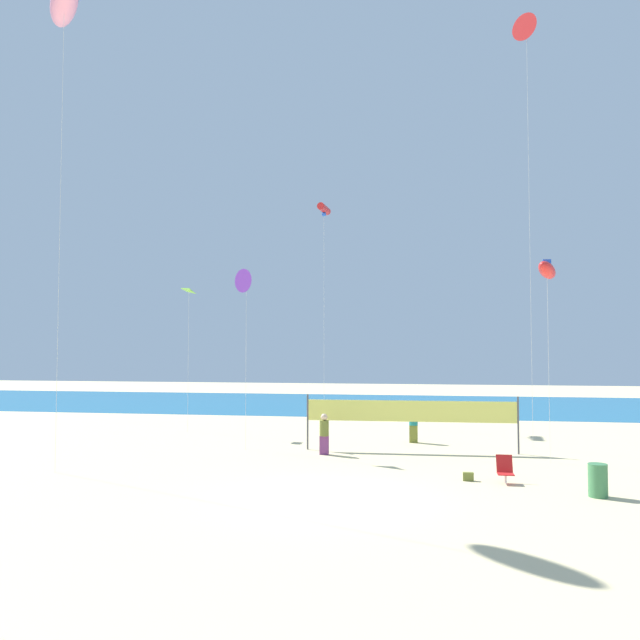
% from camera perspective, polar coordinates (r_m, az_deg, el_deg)
% --- Properties ---
extents(ground_plane, '(120.00, 120.00, 0.00)m').
position_cam_1_polar(ground_plane, '(19.00, 1.09, -16.06)').
color(ground_plane, beige).
extents(ocean_band, '(120.00, 20.00, 0.01)m').
position_cam_1_polar(ocean_band, '(49.89, 6.37, -7.71)').
color(ocean_band, '#1E6B99').
rests_on(ocean_band, ground).
extents(beachgoer_teal_shirt, '(0.41, 0.41, 1.78)m').
position_cam_1_polar(beachgoer_teal_shirt, '(29.84, 8.59, -9.28)').
color(beachgoer_teal_shirt, olive).
rests_on(beachgoer_teal_shirt, ground).
extents(beachgoer_olive_shirt, '(0.39, 0.39, 1.70)m').
position_cam_1_polar(beachgoer_olive_shirt, '(26.25, 0.39, -10.32)').
color(beachgoer_olive_shirt, '#7A3872').
rests_on(beachgoer_olive_shirt, ground).
extents(folding_beach_chair, '(0.52, 0.65, 0.89)m').
position_cam_1_polar(folding_beach_chair, '(21.79, 16.64, -12.96)').
color(folding_beach_chair, red).
rests_on(folding_beach_chair, ground).
extents(trash_barrel, '(0.55, 0.55, 0.98)m').
position_cam_1_polar(trash_barrel, '(20.73, 24.19, -13.30)').
color(trash_barrel, '#3F7F4C').
rests_on(trash_barrel, ground).
extents(volleyball_net, '(9.01, 0.30, 2.40)m').
position_cam_1_polar(volleyball_net, '(27.14, 8.31, -8.47)').
color(volleyball_net, '#4C4C51').
rests_on(volleyball_net, ground).
extents(beach_handbag, '(0.35, 0.17, 0.28)m').
position_cam_1_polar(beach_handbag, '(21.87, 13.48, -13.83)').
color(beach_handbag, olive).
rests_on(beach_handbag, ground).
extents(kite_red_delta, '(1.18, 1.06, 19.58)m').
position_cam_1_polar(kite_red_delta, '(32.45, 18.45, 24.04)').
color(kite_red_delta, silver).
rests_on(kite_red_delta, ground).
extents(kite_red_inflatable, '(1.17, 1.72, 7.91)m').
position_cam_1_polar(kite_red_inflatable, '(25.95, 20.15, 4.31)').
color(kite_red_inflatable, silver).
rests_on(kite_red_inflatable, ground).
extents(kite_lime_diamond, '(0.92, 0.92, 7.77)m').
position_cam_1_polar(kite_lime_diamond, '(34.10, -11.92, 2.65)').
color(kite_lime_diamond, silver).
rests_on(kite_lime_diamond, ground).
extents(kite_pink_inflatable, '(2.52, 2.76, 17.94)m').
position_cam_1_polar(kite_pink_inflatable, '(27.36, -22.46, 25.42)').
color(kite_pink_inflatable, silver).
rests_on(kite_pink_inflatable, ground).
extents(kite_red_tube, '(0.61, 1.66, 13.24)m').
position_cam_1_polar(kite_red_tube, '(38.70, 0.36, 10.11)').
color(kite_red_tube, silver).
rests_on(kite_red_tube, ground).
extents(kite_violet_delta, '(1.11, 0.86, 7.92)m').
position_cam_1_polar(kite_violet_delta, '(27.65, -6.79, 3.56)').
color(kite_violet_delta, silver).
rests_on(kite_violet_delta, ground).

